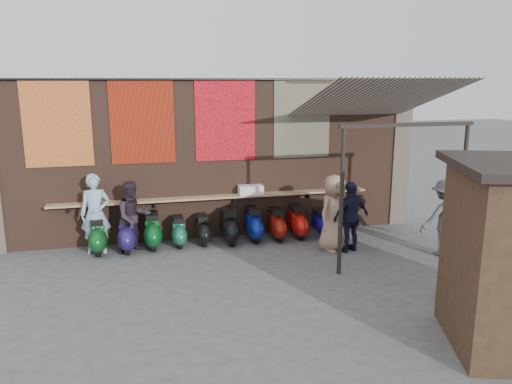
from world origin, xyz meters
TOP-DOWN VIEW (x-y plane):
  - ground at (0.00, 0.00)m, footprint 70.00×70.00m
  - brick_wall at (0.00, 2.70)m, footprint 10.00×0.40m
  - pier_right at (5.20, 2.70)m, footprint 0.50×0.50m
  - eating_counter at (0.00, 2.33)m, footprint 8.00×0.32m
  - shelf_box at (0.90, 2.30)m, footprint 0.61×0.32m
  - tapestry_redgold at (-3.60, 2.48)m, footprint 1.50×0.02m
  - tapestry_sun at (-1.70, 2.48)m, footprint 1.50×0.02m
  - tapestry_orange at (0.30, 2.48)m, footprint 1.50×0.02m
  - tapestry_multi at (2.30, 2.48)m, footprint 1.50×0.02m
  - hang_rail at (0.00, 2.47)m, footprint 9.50×0.06m
  - scooter_stool_0 at (-2.85, 1.98)m, footprint 0.39×0.87m
  - scooter_stool_1 at (-2.20, 1.95)m, footprint 0.40×0.88m
  - scooter_stool_2 at (-1.60, 2.04)m, footprint 0.40×0.89m
  - scooter_stool_3 at (-0.98, 2.03)m, footprint 0.34×0.75m
  - scooter_stool_4 at (-0.38, 2.03)m, footprint 0.34×0.76m
  - scooter_stool_5 at (0.26, 1.96)m, footprint 0.39×0.88m
  - scooter_stool_6 at (0.89, 2.02)m, footprint 0.39×0.87m
  - scooter_stool_7 at (1.49, 1.95)m, footprint 0.37×0.82m
  - scooter_stool_8 at (2.05, 1.99)m, footprint 0.38×0.85m
  - scooter_stool_9 at (2.68, 1.99)m, footprint 0.32×0.70m
  - diner_left at (-2.87, 2.00)m, footprint 0.70×0.48m
  - diner_right at (-2.03, 1.86)m, footprint 0.98×0.87m
  - shopper_navy at (2.92, 0.66)m, footprint 1.06×0.65m
  - shopper_grey at (4.90, -0.08)m, footprint 1.16×0.67m
  - shopper_tan at (2.55, 0.82)m, footprint 1.06×0.92m
  - awning_canvas at (3.50, 0.90)m, footprint 3.20×3.28m
  - awning_ledger at (3.50, 2.49)m, footprint 3.30×0.08m
  - awning_header at (3.50, -0.60)m, footprint 3.00×0.08m
  - awning_post_left at (2.10, -0.60)m, footprint 0.09×0.09m
  - awning_post_right at (4.90, -0.60)m, footprint 0.09×0.09m

SIDE VIEW (x-z plane):
  - ground at x=0.00m, z-range 0.00..0.00m
  - scooter_stool_9 at x=2.68m, z-range 0.00..0.67m
  - scooter_stool_3 at x=-0.98m, z-range 0.00..0.72m
  - scooter_stool_4 at x=-0.38m, z-range 0.00..0.72m
  - scooter_stool_7 at x=1.49m, z-range 0.00..0.78m
  - scooter_stool_8 at x=2.05m, z-range 0.00..0.81m
  - scooter_stool_6 at x=0.89m, z-range 0.00..0.82m
  - scooter_stool_0 at x=-2.85m, z-range 0.00..0.83m
  - scooter_stool_5 at x=0.26m, z-range 0.00..0.83m
  - scooter_stool_1 at x=-2.20m, z-range 0.00..0.84m
  - scooter_stool_2 at x=-1.60m, z-range 0.00..0.85m
  - shopper_navy at x=2.92m, z-range 0.00..1.68m
  - diner_right at x=-2.03m, z-range 0.00..1.69m
  - shopper_grey at x=4.90m, z-range 0.00..1.78m
  - shopper_tan at x=2.55m, z-range 0.00..1.83m
  - diner_left at x=-2.87m, z-range 0.00..1.88m
  - eating_counter at x=0.00m, z-range 1.08..1.12m
  - shelf_box at x=0.90m, z-range 1.12..1.36m
  - awning_post_left at x=2.10m, z-range 0.00..3.10m
  - awning_post_right at x=4.90m, z-range 0.00..3.10m
  - brick_wall at x=0.00m, z-range 0.00..4.00m
  - pier_right at x=5.20m, z-range 0.00..4.00m
  - tapestry_redgold at x=-3.60m, z-range 2.00..4.00m
  - tapestry_sun at x=-1.70m, z-range 2.00..4.00m
  - tapestry_orange at x=0.30m, z-range 2.00..4.00m
  - tapestry_multi at x=2.30m, z-range 2.00..4.00m
  - awning_header at x=3.50m, z-range 3.04..3.12m
  - awning_canvas at x=3.50m, z-range 3.07..4.03m
  - awning_ledger at x=3.50m, z-range 3.89..4.01m
  - hang_rail at x=0.00m, z-range 3.95..4.01m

